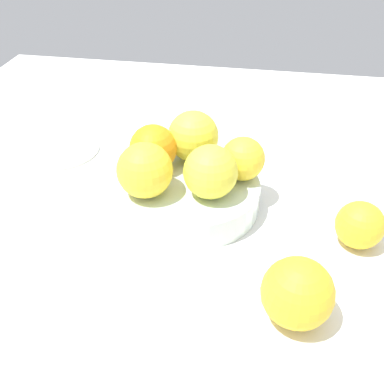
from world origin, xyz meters
The scene contains 10 objects.
ground_plane centered at (0.00, 0.00, -1.00)cm, with size 110.00×110.00×2.00cm, color white.
fruit_bowl centered at (0.00, 0.00, 1.93)cm, with size 19.05×19.05×4.07cm.
orange_in_bowl_0 centered at (5.61, 3.55, 7.78)cm, with size 7.41×7.41×7.41cm, color yellow.
orange_in_bowl_1 centered at (-6.66, -2.53, 7.14)cm, with size 6.13×6.13×6.13cm, color yellow.
orange_in_bowl_2 centered at (0.95, -6.40, 7.82)cm, with size 7.49×7.49×7.49cm, color yellow.
orange_in_bowl_3 centered at (-2.84, 2.29, 7.67)cm, with size 7.19×7.19×7.19cm, color yellow.
orange_in_bowl_4 centered at (6.03, -2.64, 7.46)cm, with size 6.77×6.77×6.77cm, color orange.
orange_loose_0 centered at (-14.22, 17.63, 3.87)cm, with size 7.74×7.74×7.74cm, color yellow.
orange_loose_1 centered at (-22.26, 4.18, 3.08)cm, with size 6.17×6.17×6.17cm, color yellow.
side_plate centered at (25.38, -11.50, 0.40)cm, with size 14.11×14.11×0.80cm, color silver.
Camera 1 is at (-8.88, 50.91, 40.10)cm, focal length 42.38 mm.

